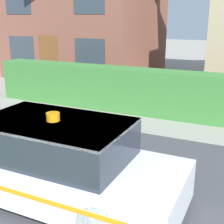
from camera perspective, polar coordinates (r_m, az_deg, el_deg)
road_strip at (r=5.61m, az=5.83°, el=-13.90°), size 28.00×5.14×0.01m
garden_hedge at (r=9.61m, az=6.51°, el=3.69°), size 10.66×0.83×1.35m
police_car at (r=5.17m, az=-11.93°, el=-8.68°), size 4.59×1.60×1.48m
house_left at (r=16.72m, az=-4.38°, el=19.09°), size 6.85×6.58×6.82m
wheelie_bin at (r=11.16m, az=-10.51°, el=4.72°), size 0.57×0.60×1.09m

